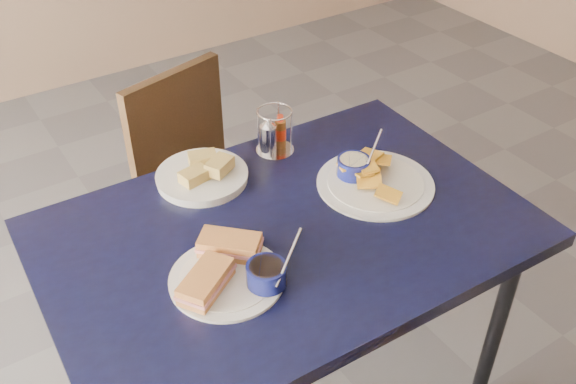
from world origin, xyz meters
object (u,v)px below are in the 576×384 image
dining_table (287,247)px  condiment_caddy (273,135)px  chair_far (203,171)px  plantain_plate (369,177)px  bread_basket (203,175)px  sandwich_plate (231,270)px

dining_table → condiment_caddy: condiment_caddy is taller
dining_table → chair_far: bearing=82.4°
chair_far → plantain_plate: (0.19, -0.64, 0.29)m
dining_table → chair_far: size_ratio=1.44×
chair_far → condiment_caddy: (0.06, -0.38, 0.33)m
bread_basket → sandwich_plate: bearing=-107.8°
bread_basket → condiment_caddy: bearing=4.3°
chair_far → condiment_caddy: size_ratio=6.14×
chair_far → dining_table: bearing=-97.6°
sandwich_plate → chair_far: bearing=69.0°
dining_table → bread_basket: size_ratio=4.91×
sandwich_plate → dining_table: bearing=21.8°
dining_table → chair_far: (0.09, 0.68, -0.20)m
dining_table → chair_far: chair_far is taller
chair_far → sandwich_plate: bearing=-111.0°
dining_table → bread_basket: bread_basket is taller
sandwich_plate → condiment_caddy: 0.52m
chair_far → plantain_plate: 0.73m
plantain_plate → bread_basket: plantain_plate is taller
dining_table → condiment_caddy: (0.15, 0.30, 0.12)m
condiment_caddy → dining_table: bearing=-116.5°
sandwich_plate → plantain_plate: (0.49, 0.12, -0.01)m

